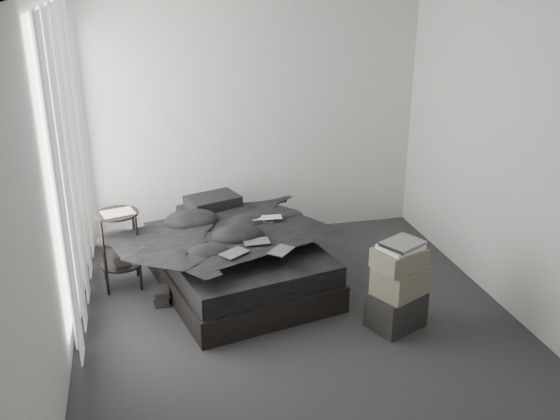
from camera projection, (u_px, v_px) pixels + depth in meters
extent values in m
cube|color=#2A2B2D|center=(303.00, 330.00, 5.08)|extent=(3.60, 4.20, 0.01)
cube|color=beige|center=(251.00, 117.00, 6.51)|extent=(3.60, 0.01, 2.60)
cube|color=beige|center=(434.00, 329.00, 2.70)|extent=(3.60, 0.01, 2.60)
cube|color=beige|center=(49.00, 199.00, 4.22)|extent=(0.01, 4.20, 2.60)
cube|color=beige|center=(521.00, 163.00, 4.99)|extent=(0.01, 4.20, 2.60)
cube|color=white|center=(62.00, 155.00, 5.02)|extent=(0.02, 2.00, 2.30)
cube|color=white|center=(70.00, 163.00, 5.06)|extent=(0.06, 2.12, 2.48)
cube|color=black|center=(238.00, 273.00, 5.77)|extent=(1.68, 2.00, 0.24)
cube|color=black|center=(237.00, 252.00, 5.69)|extent=(1.62, 1.94, 0.19)
imported|color=black|center=(239.00, 234.00, 5.58)|extent=(1.59, 1.75, 0.20)
cube|color=black|center=(207.00, 213.00, 6.19)|extent=(0.59, 0.46, 0.12)
cube|color=black|center=(213.00, 201.00, 6.16)|extent=(0.58, 0.48, 0.11)
imported|color=silver|center=(267.00, 214.00, 5.75)|extent=(0.30, 0.21, 0.02)
cube|color=black|center=(234.00, 246.00, 5.10)|extent=(0.26, 0.25, 0.01)
cube|color=black|center=(256.00, 234.00, 5.31)|extent=(0.22, 0.15, 0.01)
cube|color=black|center=(281.00, 242.00, 5.14)|extent=(0.26, 0.26, 0.01)
cylinder|color=black|center=(120.00, 250.00, 5.68)|extent=(0.42, 0.42, 0.72)
cube|color=white|center=(118.00, 213.00, 5.54)|extent=(0.32, 0.27, 0.01)
cube|color=black|center=(162.00, 296.00, 5.47)|extent=(0.14, 0.19, 0.13)
cube|color=black|center=(396.00, 309.00, 5.09)|extent=(0.51, 0.46, 0.31)
cube|color=#605B4C|center=(400.00, 280.00, 4.99)|extent=(0.48, 0.45, 0.23)
cube|color=#605B4C|center=(399.00, 258.00, 4.92)|extent=(0.45, 0.40, 0.16)
cube|color=silver|center=(401.00, 247.00, 4.89)|extent=(0.39, 0.35, 0.03)
cube|color=silver|center=(403.00, 243.00, 4.87)|extent=(0.38, 0.36, 0.03)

